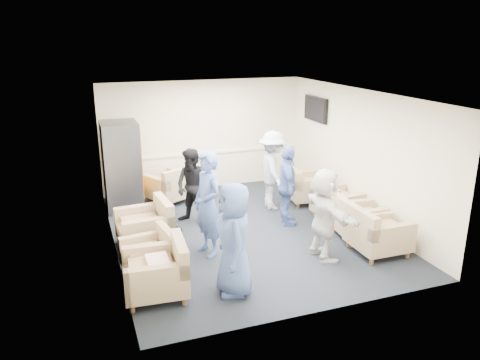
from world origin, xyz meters
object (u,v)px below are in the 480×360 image
object	(u,v)px
armchair_right_midnear	(358,221)
armchair_right_midfar	(336,204)
vending_machine	(122,166)
armchair_left_mid	(152,255)
armchair_left_near	(159,273)
person_front_left	(234,240)
person_mid_left	(208,204)
armchair_left_far	(148,227)
person_mid_right	(287,186)
armchair_corner	(171,187)
person_back_left	(193,187)
person_back_right	(273,170)
armchair_right_near	(375,234)
person_front_right	(325,214)

from	to	relation	value
armchair_right_midnear	armchair_right_midfar	bearing A→B (deg)	-0.13
armchair_right_midnear	vending_machine	world-z (taller)	vending_machine
armchair_right_midfar	vending_machine	size ratio (longest dim) A/B	0.49
armchair_left_mid	vending_machine	xyz separation A→B (m)	(-0.07, 3.23, 0.67)
armchair_left_near	armchair_right_midfar	bearing A→B (deg)	117.84
armchair_left_near	person_front_left	xyz separation A→B (m)	(1.07, -0.29, 0.50)
armchair_right_midnear	vending_machine	bearing A→B (deg)	57.68
armchair_right_midnear	person_mid_left	world-z (taller)	person_mid_left
armchair_right_midfar	person_mid_left	distance (m)	3.09
armchair_left_far	armchair_right_midnear	size ratio (longest dim) A/B	1.05
armchair_right_midfar	person_mid_right	bearing A→B (deg)	77.02
armchair_right_midnear	armchair_right_midfar	world-z (taller)	armchair_right_midnear
armchair_left_mid	person_mid_left	size ratio (longest dim) A/B	0.47
armchair_right_midfar	armchair_corner	bearing A→B (deg)	46.47
person_back_left	person_back_right	world-z (taller)	person_back_right
armchair_left_near	armchair_right_near	xyz separation A→B (m)	(3.86, 0.12, -0.00)
armchair_left_mid	person_back_right	distance (m)	3.74
armchair_left_far	person_front_right	world-z (taller)	person_front_right
armchair_right_midfar	person_back_right	distance (m)	1.54
armchair_left_mid	person_back_right	size ratio (longest dim) A/B	0.50
person_mid_left	vending_machine	bearing A→B (deg)	-173.73
armchair_corner	person_mid_right	distance (m)	2.93
armchair_right_midfar	armchair_right_near	bearing A→B (deg)	167.01
armchair_right_midnear	person_mid_right	world-z (taller)	person_mid_right
armchair_left_mid	person_back_right	bearing A→B (deg)	116.36
person_back_right	person_mid_right	distance (m)	0.96
armchair_right_midnear	armchair_left_far	bearing A→B (deg)	81.33
armchair_left_far	person_mid_right	bearing A→B (deg)	86.80
armchair_left_mid	person_mid_right	size ratio (longest dim) A/B	0.54
armchair_right_midnear	person_back_left	bearing A→B (deg)	63.66
person_back_left	armchair_right_near	bearing A→B (deg)	7.68
armchair_right_midfar	person_front_right	bearing A→B (deg)	135.78
armchair_right_midfar	person_front_right	size ratio (longest dim) A/B	0.59
armchair_right_near	person_back_right	size ratio (longest dim) A/B	0.52
armchair_right_midnear	person_back_left	xyz separation A→B (m)	(-2.76, 1.76, 0.44)
armchair_left_far	person_mid_right	xyz separation A→B (m)	(2.84, 0.08, 0.44)
armchair_corner	armchair_left_far	bearing A→B (deg)	40.78
armchair_right_near	person_back_right	distance (m)	2.86
armchair_right_near	armchair_left_mid	bearing A→B (deg)	81.64
armchair_right_near	person_mid_right	bearing A→B (deg)	27.99
armchair_right_midnear	person_mid_left	distance (m)	2.93
person_front_right	armchair_corner	bearing A→B (deg)	27.06
armchair_left_far	armchair_right_midnear	world-z (taller)	armchair_left_far
armchair_right_near	person_front_right	world-z (taller)	person_front_right
person_back_left	person_front_right	bearing A→B (deg)	-2.86
armchair_left_mid	armchair_left_near	bearing A→B (deg)	-8.52
person_back_left	person_mid_right	distance (m)	1.91
armchair_left_near	armchair_corner	distance (m)	4.13
person_mid_left	person_mid_right	bearing A→B (deg)	96.96
armchair_right_near	person_mid_left	xyz separation A→B (m)	(-2.79, 0.97, 0.57)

